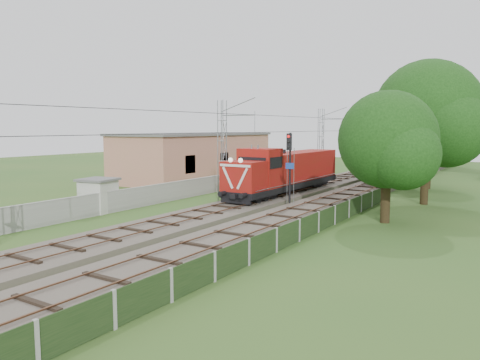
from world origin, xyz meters
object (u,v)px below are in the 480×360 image
Objects in this scene: locomotive at (286,171)px; signal_post at (289,156)px; coach_rake at (441,148)px; relay_hut at (98,195)px.

locomotive is 6.17m from signal_post.
locomotive is 0.23× the size of coach_rake.
coach_rake reaches higher than relay_hut.
coach_rake is 26.78× the size of relay_hut.
locomotive is 2.96× the size of signal_post.
signal_post is at bearing -60.57° from locomotive.
locomotive is 6.15× the size of relay_hut.
coach_rake is at bearing 78.14° from relay_hut.
locomotive is 45.32m from coach_rake.
signal_post is 2.08× the size of relay_hut.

